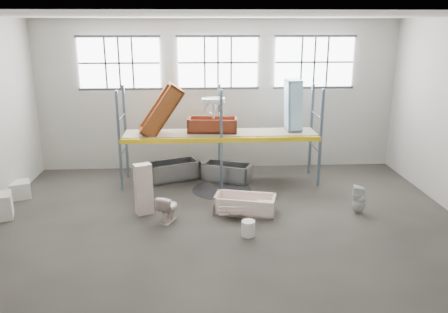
{
  "coord_description": "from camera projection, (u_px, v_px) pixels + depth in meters",
  "views": [
    {
      "loc": [
        -0.68,
        -10.24,
        4.87
      ],
      "look_at": [
        0.0,
        1.5,
        1.4
      ],
      "focal_mm": 36.59,
      "sensor_mm": 36.0,
      "label": 1
    }
  ],
  "objects": [
    {
      "name": "bucket",
      "position": [
        248.0,
        228.0,
        10.77
      ],
      "size": [
        0.38,
        0.38,
        0.38
      ],
      "primitive_type": "cylinder",
      "rotation": [
        0.0,
        0.0,
        -0.19
      ],
      "color": "silver",
      "rests_on": "floor"
    },
    {
      "name": "sink_in_tub",
      "position": [
        236.0,
        213.0,
        11.71
      ],
      "size": [
        0.58,
        0.58,
        0.16
      ],
      "primitive_type": "imported",
      "rotation": [
        0.0,
        0.0,
        0.31
      ],
      "color": "#C3ACA5",
      "rests_on": "bathtub_beige"
    },
    {
      "name": "shelf_deck",
      "position": [
        220.0,
        133.0,
        14.12
      ],
      "size": [
        5.9,
        1.1,
        0.03
      ],
      "primitive_type": "cube",
      "color": "gray",
      "rests_on": "floor"
    },
    {
      "name": "steel_tub_right",
      "position": [
        227.0,
        172.0,
        14.58
      ],
      "size": [
        1.63,
        1.2,
        0.54
      ],
      "primitive_type": null,
      "rotation": [
        0.0,
        0.0,
        -0.39
      ],
      "color": "#B8B9BF",
      "rests_on": "floor"
    },
    {
      "name": "wall_front",
      "position": [
        255.0,
        220.0,
        5.68
      ],
      "size": [
        12.0,
        0.1,
        5.0
      ],
      "primitive_type": "cube",
      "color": "#ACAA9F",
      "rests_on": "ground"
    },
    {
      "name": "cistern_tall",
      "position": [
        144.0,
        189.0,
        11.9
      ],
      "size": [
        0.51,
        0.42,
        1.36
      ],
      "primitive_type": "cube",
      "rotation": [
        0.0,
        0.0,
        0.36
      ],
      "color": "beige",
      "rests_on": "floor"
    },
    {
      "name": "rack_upright_rb",
      "position": [
        311.0,
        130.0,
        14.89
      ],
      "size": [
        0.08,
        0.08,
        3.0
      ],
      "primitive_type": "cube",
      "color": "slate",
      "rests_on": "floor"
    },
    {
      "name": "rack_upright_mb",
      "position": [
        219.0,
        131.0,
        14.72
      ],
      "size": [
        0.08,
        0.08,
        3.0
      ],
      "primitive_type": "cube",
      "color": "slate",
      "rests_on": "floor"
    },
    {
      "name": "sink_on_shelf",
      "position": [
        214.0,
        118.0,
        13.8
      ],
      "size": [
        0.89,
        0.8,
        0.64
      ],
      "primitive_type": "imported",
      "rotation": [
        0.0,
        0.0,
        0.41
      ],
      "color": "silver",
      "rests_on": "rust_tub_flat"
    },
    {
      "name": "ceiling",
      "position": [
        228.0,
        13.0,
        9.79
      ],
      "size": [
        12.0,
        10.0,
        0.1
      ],
      "primitive_type": "cube",
      "color": "silver",
      "rests_on": "ground"
    },
    {
      "name": "rack_upright_lb",
      "position": [
        126.0,
        132.0,
        14.55
      ],
      "size": [
        0.08,
        0.08,
        3.0
      ],
      "primitive_type": "cube",
      "color": "slate",
      "rests_on": "floor"
    },
    {
      "name": "rack_upright_ra",
      "position": [
        321.0,
        139.0,
        13.74
      ],
      "size": [
        0.08,
        0.08,
        3.0
      ],
      "primitive_type": "cube",
      "color": "slate",
      "rests_on": "floor"
    },
    {
      "name": "rack_beam_front",
      "position": [
        221.0,
        140.0,
        13.57
      ],
      "size": [
        6.0,
        0.1,
        0.14
      ],
      "primitive_type": "cube",
      "color": "yellow",
      "rests_on": "floor"
    },
    {
      "name": "toilet_white",
      "position": [
        359.0,
        199.0,
        12.05
      ],
      "size": [
        0.41,
        0.4,
        0.75
      ],
      "primitive_type": "imported",
      "rotation": [
        0.0,
        0.0,
        -1.77
      ],
      "color": "silver",
      "rests_on": "floor"
    },
    {
      "name": "window_left",
      "position": [
        119.0,
        63.0,
        14.75
      ],
      "size": [
        2.6,
        0.04,
        1.6
      ],
      "primitive_type": "cube",
      "color": "white",
      "rests_on": "wall_back"
    },
    {
      "name": "steel_tub_left",
      "position": [
        173.0,
        171.0,
        14.62
      ],
      "size": [
        1.79,
        1.32,
        0.59
      ],
      "primitive_type": null,
      "rotation": [
        0.0,
        0.0,
        0.39
      ],
      "color": "#9A9CA1",
      "rests_on": "floor"
    },
    {
      "name": "floor",
      "position": [
        228.0,
        230.0,
        11.23
      ],
      "size": [
        12.0,
        10.0,
        0.1
      ],
      "primitive_type": "cube",
      "color": "#4A453F",
      "rests_on": "ground"
    },
    {
      "name": "blue_tub_upright",
      "position": [
        293.0,
        105.0,
        14.19
      ],
      "size": [
        0.51,
        0.74,
        1.58
      ],
      "primitive_type": null,
      "rotation": [
        0.0,
        1.54,
        0.02
      ],
      "color": "#A5D2F5",
      "rests_on": "shelf_deck"
    },
    {
      "name": "wall_back",
      "position": [
        218.0,
        95.0,
        15.35
      ],
      "size": [
        12.0,
        0.1,
        5.0
      ],
      "primitive_type": "cube",
      "color": "#B8B6AA",
      "rests_on": "ground"
    },
    {
      "name": "toilet_beige",
      "position": [
        168.0,
        208.0,
        11.53
      ],
      "size": [
        0.64,
        0.79,
        0.71
      ],
      "primitive_type": "imported",
      "rotation": [
        0.0,
        0.0,
        2.73
      ],
      "color": "silver",
      "rests_on": "floor"
    },
    {
      "name": "rust_tub_tilted",
      "position": [
        161.0,
        111.0,
        13.78
      ],
      "size": [
        1.49,
        1.0,
        1.7
      ],
      "primitive_type": null,
      "rotation": [
        0.0,
        -0.96,
        0.14
      ],
      "color": "#973F19",
      "rests_on": "shelf_deck"
    },
    {
      "name": "rack_upright_ma",
      "position": [
        221.0,
        140.0,
        13.57
      ],
      "size": [
        0.08,
        0.08,
        3.0
      ],
      "primitive_type": "cube",
      "color": "slate",
      "rests_on": "floor"
    },
    {
      "name": "window_right",
      "position": [
        314.0,
        62.0,
        15.11
      ],
      "size": [
        2.6,
        0.04,
        1.6
      ],
      "primitive_type": "cube",
      "color": "white",
      "rests_on": "wall_back"
    },
    {
      "name": "cistern_spare",
      "position": [
        265.0,
        209.0,
        11.67
      ],
      "size": [
        0.46,
        0.31,
        0.4
      ],
      "primitive_type": "cube",
      "rotation": [
        0.0,
        0.0,
        -0.27
      ],
      "color": "beige",
      "rests_on": "bathtub_beige"
    },
    {
      "name": "rack_upright_la",
      "position": [
        120.0,
        141.0,
        13.41
      ],
      "size": [
        0.08,
        0.08,
        3.0
      ],
      "primitive_type": "cube",
      "color": "slate",
      "rests_on": "floor"
    },
    {
      "name": "wet_patch",
      "position": [
        222.0,
        190.0,
        13.8
      ],
      "size": [
        1.8,
        1.8,
        0.0
      ],
      "primitive_type": "cylinder",
      "color": "black",
      "rests_on": "floor"
    },
    {
      "name": "carton_far",
      "position": [
        20.0,
        190.0,
        13.14
      ],
      "size": [
        0.74,
        0.74,
        0.47
      ],
      "primitive_type": "cube",
      "rotation": [
        0.0,
        0.0,
        0.38
      ],
      "color": "silver",
      "rests_on": "floor"
    },
    {
      "name": "bathtub_beige",
      "position": [
        245.0,
        204.0,
        12.1
      ],
      "size": [
        1.73,
        1.12,
        0.47
      ],
      "primitive_type": null,
      "rotation": [
        0.0,
        0.0,
        -0.25
      ],
      "color": "#F8D7CC",
      "rests_on": "floor"
    },
    {
      "name": "window_mid",
      "position": [
        218.0,
        63.0,
        14.93
      ],
      "size": [
        2.6,
        0.04,
        1.6
      ],
      "primitive_type": "cube",
      "color": "white",
      "rests_on": "wall_back"
    },
    {
      "name": "rust_tub_flat",
      "position": [
        213.0,
        125.0,
        14.12
      ],
      "size": [
        1.57,
        0.85,
        0.43
      ],
      "primitive_type": null,
      "rotation": [
        0.0,
        0.0,
        -0.09
      ],
      "color": "maroon",
      "rests_on": "shelf_deck"
    },
    {
      "name": "rack_beam_back",
      "position": [
        219.0,
        131.0,
        14.72
      ],
      "size": [
        6.0,
        0.1,
        0.14
      ],
      "primitive_type": "cube",
      "color": "yellow",
      "rests_on": "floor"
    }
  ]
}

